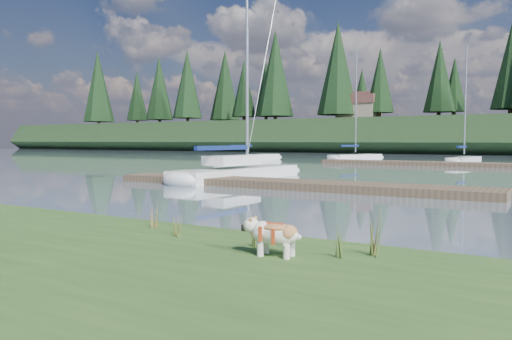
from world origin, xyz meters
The scene contains 20 objects.
ground centered at (0.00, 30.00, 0.00)m, with size 200.00×200.00×0.00m, color gray.
ridge centered at (0.00, 73.00, 2.50)m, with size 200.00×20.00×5.00m, color black.
bulldog centered at (1.95, -2.91, 0.66)m, with size 0.84×0.40×0.50m.
sailboat_main centered at (-7.94, 12.35, 0.42)m, with size 2.52×9.43×13.36m.
dock_near centered at (-4.00, 9.00, 0.15)m, with size 16.00×2.00×0.30m, color #4C3D2C.
dock_far centered at (2.00, 30.00, 0.15)m, with size 26.00×2.20×0.30m, color #4C3D2C.
sailboat_bg_0 centered at (-19.00, 31.47, 0.32)m, with size 3.01×8.60×12.18m.
sailboat_bg_1 centered at (-10.49, 36.85, 0.33)m, with size 3.65×7.26×10.82m.
sailboat_bg_2 centered at (-0.76, 34.25, 0.33)m, with size 2.05×6.26×9.45m.
weed_0 centered at (-0.07, -2.52, 0.56)m, with size 0.17×0.14×0.51m.
weed_1 centered at (1.41, -2.53, 0.58)m, with size 0.17×0.14×0.54m.
weed_2 centered at (3.11, -2.21, 0.66)m, with size 0.17×0.14×0.74m.
weed_3 centered at (-0.92, -2.06, 0.56)m, with size 0.17×0.14×0.51m.
weed_4 centered at (2.76, -2.60, 0.53)m, with size 0.17×0.14×0.44m.
mud_lip centered at (0.00, -1.60, 0.07)m, with size 60.00×0.50×0.14m, color #33281C.
conifer_0 centered at (-55.00, 67.00, 12.64)m, with size 5.72×5.72×14.15m.
conifer_1 centered at (-40.00, 71.00, 11.28)m, with size 4.40×4.40×11.30m.
conifer_2 centered at (-25.00, 68.00, 13.54)m, with size 6.60×6.60×16.05m.
conifer_3 centered at (-10.00, 72.00, 11.74)m, with size 4.84×4.84×12.25m.
house_0 centered at (-22.00, 70.00, 7.31)m, with size 6.30×5.30×4.65m.
Camera 1 is at (5.11, -8.72, 1.90)m, focal length 35.00 mm.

